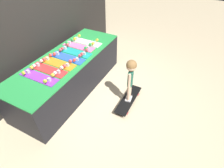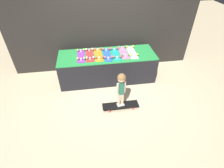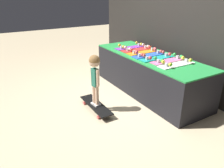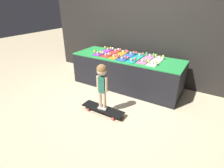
{
  "view_description": "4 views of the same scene",
  "coord_description": "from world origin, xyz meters",
  "px_view_note": "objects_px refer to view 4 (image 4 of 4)",
  "views": [
    {
      "loc": [
        -1.95,
        -1.4,
        2.31
      ],
      "look_at": [
        0.06,
        -0.38,
        0.38
      ],
      "focal_mm": 28.0,
      "sensor_mm": 36.0,
      "label": 1
    },
    {
      "loc": [
        -0.45,
        -3.29,
        2.77
      ],
      "look_at": [
        -0.0,
        -0.35,
        0.42
      ],
      "focal_mm": 28.0,
      "sensor_mm": 36.0,
      "label": 2
    },
    {
      "loc": [
        2.88,
        -1.99,
        1.75
      ],
      "look_at": [
        0.07,
        -0.34,
        0.35
      ],
      "focal_mm": 35.0,
      "sensor_mm": 36.0,
      "label": 3
    },
    {
      "loc": [
        1.6,
        -2.77,
        1.8
      ],
      "look_at": [
        0.11,
        -0.33,
        0.41
      ],
      "focal_mm": 28.0,
      "sensor_mm": 36.0,
      "label": 4
    }
  ],
  "objects_px": {
    "skateboard_on_floor": "(103,109)",
    "skateboard_white_on_rack": "(156,61)",
    "skateboard_blue_on_rack": "(127,56)",
    "child": "(102,79)",
    "skateboard_purple_on_rack": "(103,52)",
    "skateboard_pink_on_rack": "(146,59)",
    "skateboard_red_on_rack": "(111,53)",
    "skateboard_orange_on_rack": "(119,54)",
    "skateboard_teal_on_rack": "(136,58)"
  },
  "relations": [
    {
      "from": "skateboard_purple_on_rack",
      "to": "skateboard_red_on_rack",
      "type": "xyz_separation_m",
      "value": [
        0.21,
        0.0,
        0.0
      ]
    },
    {
      "from": "skateboard_red_on_rack",
      "to": "skateboard_blue_on_rack",
      "type": "xyz_separation_m",
      "value": [
        0.42,
        -0.05,
        0.0
      ]
    },
    {
      "from": "skateboard_orange_on_rack",
      "to": "skateboard_pink_on_rack",
      "type": "xyz_separation_m",
      "value": [
        0.63,
        0.02,
        0.0
      ]
    },
    {
      "from": "skateboard_blue_on_rack",
      "to": "child",
      "type": "relative_size",
      "value": 0.79
    },
    {
      "from": "skateboard_purple_on_rack",
      "to": "child",
      "type": "height_order",
      "value": "child"
    },
    {
      "from": "skateboard_teal_on_rack",
      "to": "skateboard_pink_on_rack",
      "type": "xyz_separation_m",
      "value": [
        0.21,
        0.06,
        0.0
      ]
    },
    {
      "from": "child",
      "to": "skateboard_red_on_rack",
      "type": "bearing_deg",
      "value": 106.53
    },
    {
      "from": "skateboard_pink_on_rack",
      "to": "skateboard_on_floor",
      "type": "height_order",
      "value": "skateboard_pink_on_rack"
    },
    {
      "from": "skateboard_purple_on_rack",
      "to": "skateboard_white_on_rack",
      "type": "distance_m",
      "value": 1.25
    },
    {
      "from": "skateboard_on_floor",
      "to": "skateboard_red_on_rack",
      "type": "bearing_deg",
      "value": 115.16
    },
    {
      "from": "skateboard_orange_on_rack",
      "to": "child",
      "type": "bearing_deg",
      "value": -73.66
    },
    {
      "from": "skateboard_red_on_rack",
      "to": "skateboard_orange_on_rack",
      "type": "relative_size",
      "value": 1.0
    },
    {
      "from": "skateboard_on_floor",
      "to": "skateboard_white_on_rack",
      "type": "bearing_deg",
      "value": 66.86
    },
    {
      "from": "skateboard_pink_on_rack",
      "to": "child",
      "type": "xyz_separation_m",
      "value": [
        -0.29,
        -1.18,
        -0.06
      ]
    },
    {
      "from": "skateboard_red_on_rack",
      "to": "skateboard_on_floor",
      "type": "distance_m",
      "value": 1.44
    },
    {
      "from": "skateboard_orange_on_rack",
      "to": "skateboard_blue_on_rack",
      "type": "distance_m",
      "value": 0.21
    },
    {
      "from": "skateboard_white_on_rack",
      "to": "skateboard_on_floor",
      "type": "bearing_deg",
      "value": -113.14
    },
    {
      "from": "skateboard_purple_on_rack",
      "to": "skateboard_blue_on_rack",
      "type": "distance_m",
      "value": 0.63
    },
    {
      "from": "skateboard_orange_on_rack",
      "to": "skateboard_white_on_rack",
      "type": "xyz_separation_m",
      "value": [
        0.84,
        -0.01,
        0.0
      ]
    },
    {
      "from": "skateboard_purple_on_rack",
      "to": "child",
      "type": "xyz_separation_m",
      "value": [
        0.76,
        -1.17,
        -0.06
      ]
    },
    {
      "from": "skateboard_white_on_rack",
      "to": "child",
      "type": "height_order",
      "value": "child"
    },
    {
      "from": "skateboard_purple_on_rack",
      "to": "child",
      "type": "distance_m",
      "value": 1.39
    },
    {
      "from": "skateboard_red_on_rack",
      "to": "skateboard_blue_on_rack",
      "type": "bearing_deg",
      "value": -6.36
    },
    {
      "from": "skateboard_blue_on_rack",
      "to": "skateboard_on_floor",
      "type": "height_order",
      "value": "skateboard_blue_on_rack"
    },
    {
      "from": "skateboard_blue_on_rack",
      "to": "child",
      "type": "height_order",
      "value": "child"
    },
    {
      "from": "skateboard_teal_on_rack",
      "to": "skateboard_pink_on_rack",
      "type": "height_order",
      "value": "same"
    },
    {
      "from": "skateboard_blue_on_rack",
      "to": "skateboard_on_floor",
      "type": "bearing_deg",
      "value": -83.3
    },
    {
      "from": "skateboard_orange_on_rack",
      "to": "skateboard_teal_on_rack",
      "type": "xyz_separation_m",
      "value": [
        0.42,
        -0.04,
        0.0
      ]
    },
    {
      "from": "skateboard_purple_on_rack",
      "to": "skateboard_on_floor",
      "type": "xyz_separation_m",
      "value": [
        0.76,
        -1.17,
        -0.64
      ]
    },
    {
      "from": "skateboard_blue_on_rack",
      "to": "skateboard_white_on_rack",
      "type": "height_order",
      "value": "same"
    },
    {
      "from": "skateboard_red_on_rack",
      "to": "child",
      "type": "bearing_deg",
      "value": -64.84
    },
    {
      "from": "skateboard_orange_on_rack",
      "to": "skateboard_on_floor",
      "type": "height_order",
      "value": "skateboard_orange_on_rack"
    },
    {
      "from": "child",
      "to": "skateboard_white_on_rack",
      "type": "bearing_deg",
      "value": 58.22
    },
    {
      "from": "skateboard_orange_on_rack",
      "to": "skateboard_white_on_rack",
      "type": "relative_size",
      "value": 1.0
    },
    {
      "from": "skateboard_on_floor",
      "to": "child",
      "type": "distance_m",
      "value": 0.58
    },
    {
      "from": "child",
      "to": "skateboard_teal_on_rack",
      "type": "bearing_deg",
      "value": 77.45
    },
    {
      "from": "skateboard_red_on_rack",
      "to": "skateboard_blue_on_rack",
      "type": "height_order",
      "value": "same"
    },
    {
      "from": "skateboard_blue_on_rack",
      "to": "skateboard_white_on_rack",
      "type": "xyz_separation_m",
      "value": [
        0.63,
        0.03,
        0.0
      ]
    },
    {
      "from": "skateboard_red_on_rack",
      "to": "skateboard_orange_on_rack",
      "type": "bearing_deg",
      "value": -2.02
    },
    {
      "from": "skateboard_on_floor",
      "to": "child",
      "type": "bearing_deg",
      "value": 180.0
    },
    {
      "from": "skateboard_white_on_rack",
      "to": "skateboard_on_floor",
      "type": "xyz_separation_m",
      "value": [
        -0.49,
        -1.16,
        -0.64
      ]
    },
    {
      "from": "child",
      "to": "skateboard_on_floor",
      "type": "bearing_deg",
      "value": -8.64
    },
    {
      "from": "skateboard_blue_on_rack",
      "to": "skateboard_teal_on_rack",
      "type": "xyz_separation_m",
      "value": [
        0.21,
        -0.0,
        0.0
      ]
    },
    {
      "from": "skateboard_blue_on_rack",
      "to": "child",
      "type": "distance_m",
      "value": 1.13
    },
    {
      "from": "child",
      "to": "skateboard_purple_on_rack",
      "type": "bearing_deg",
      "value": 114.41
    },
    {
      "from": "skateboard_blue_on_rack",
      "to": "skateboard_purple_on_rack",
      "type": "bearing_deg",
      "value": 176.14
    },
    {
      "from": "skateboard_pink_on_rack",
      "to": "skateboard_blue_on_rack",
      "type": "bearing_deg",
      "value": -171.95
    },
    {
      "from": "skateboard_blue_on_rack",
      "to": "skateboard_white_on_rack",
      "type": "bearing_deg",
      "value": 3.03
    },
    {
      "from": "skateboard_blue_on_rack",
      "to": "skateboard_white_on_rack",
      "type": "distance_m",
      "value": 0.63
    },
    {
      "from": "skateboard_orange_on_rack",
      "to": "skateboard_teal_on_rack",
      "type": "relative_size",
      "value": 1.0
    }
  ]
}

